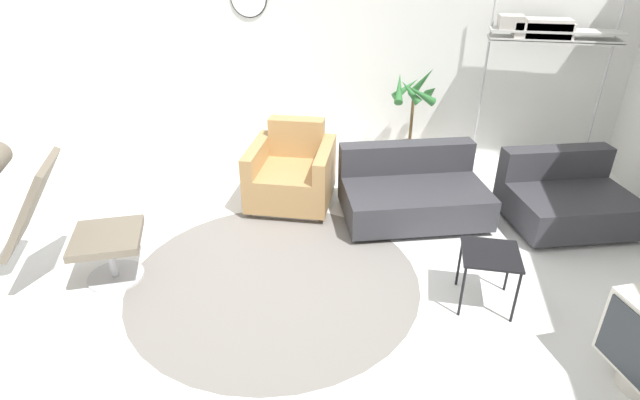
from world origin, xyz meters
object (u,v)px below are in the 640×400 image
Objects in this scene: lounge_chair at (50,210)px; armchair_red at (292,175)px; side_table at (490,259)px; couch_low at (412,194)px; couch_second at (565,200)px; shelf_unit at (545,33)px; potted_plant at (412,117)px.

lounge_chair is 2.23m from armchair_red.
side_table is at bearing 73.45° from lounge_chair.
couch_low is (1.21, -0.06, -0.06)m from armchair_red.
lounge_chair reaches higher than couch_second.
couch_low is 3.44× the size of side_table.
couch_second is at bearing -80.97° from shelf_unit.
shelf_unit reaches higher than side_table.
shelf_unit reaches higher than potted_plant.
armchair_red reaches higher than couch_second.
shelf_unit is (-0.20, 1.28, 1.30)m from couch_second.
couch_low is at bearing 174.86° from armchair_red.
couch_low is at bearing -87.33° from potted_plant.
side_table is (-0.85, -1.39, 0.16)m from couch_second.
potted_plant is at bearing -105.03° from couch_low.
potted_plant reaches higher than couch_low.
side_table is 0.39× the size of potted_plant.
lounge_chair is 0.55× the size of shelf_unit.
potted_plant is (1.15, 1.27, 0.27)m from armchair_red.
couch_second is at bearing 58.45° from side_table.
side_table is at bearing 40.75° from couch_second.
potted_plant is at bearing -176.10° from shelf_unit.
couch_low reaches higher than side_table.
armchair_red is 0.74× the size of potted_plant.
side_table is 0.21× the size of shelf_unit.
couch_low is 1.38m from potted_plant.
lounge_chair is 0.99× the size of potted_plant.
armchair_red is 3.06m from shelf_unit.
shelf_unit is at bearing -98.67° from couch_second.
couch_low is at bearing 115.13° from side_table.
armchair_red is 0.41× the size of shelf_unit.
shelf_unit is (0.65, 2.67, 1.14)m from side_table.
lounge_chair is at bearing 47.79° from armchair_red.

